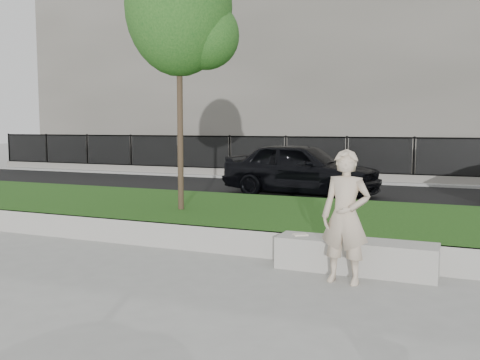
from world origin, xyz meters
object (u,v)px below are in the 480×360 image
at_px(man, 346,217).
at_px(car_dark, 301,169).
at_px(stone_bench, 355,256).
at_px(young_tree, 183,11).
at_px(book, 300,234).

relative_size(man, car_dark, 0.38).
bearing_deg(stone_bench, young_tree, 154.70).
distance_m(stone_bench, book, 0.80).
bearing_deg(man, young_tree, 152.73).
xyz_separation_m(book, young_tree, (-2.73, 1.64, 3.58)).
bearing_deg(stone_bench, car_dark, 111.93).
height_order(book, young_tree, young_tree).
relative_size(man, book, 8.56).
relative_size(stone_bench, car_dark, 0.49).
height_order(book, car_dark, car_dark).
bearing_deg(car_dark, stone_bench, -151.30).
bearing_deg(man, stone_bench, 92.31).
xyz_separation_m(stone_bench, man, (-0.03, -0.55, 0.62)).
xyz_separation_m(book, car_dark, (-2.09, 7.10, 0.34)).
xyz_separation_m(stone_bench, car_dark, (-2.86, 7.11, 0.56)).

